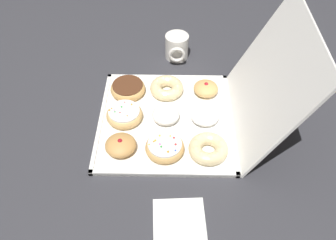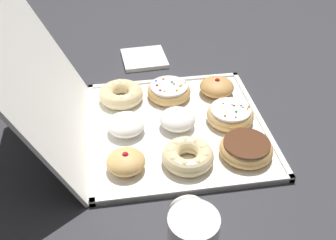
{
  "view_description": "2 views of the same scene",
  "coord_description": "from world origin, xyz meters",
  "views": [
    {
      "loc": [
        0.77,
        0.02,
        0.84
      ],
      "look_at": [
        0.03,
        0.01,
        0.04
      ],
      "focal_mm": 38.15,
      "sensor_mm": 36.0,
      "label": 1
    },
    {
      "loc": [
        -0.74,
        0.14,
        0.62
      ],
      "look_at": [
        -0.02,
        0.03,
        0.05
      ],
      "focal_mm": 43.2,
      "sensor_mm": 36.0,
      "label": 2
    }
  ],
  "objects": [
    {
      "name": "ground_plane",
      "position": [
        0.0,
        0.0,
        0.0
      ],
      "size": [
        3.0,
        3.0,
        0.0
      ],
      "primitive_type": "plane",
      "color": "#333338"
    },
    {
      "name": "donut_box",
      "position": [
        0.0,
        0.0,
        0.01
      ],
      "size": [
        0.42,
        0.42,
        0.01
      ],
      "color": "white",
      "rests_on": "ground"
    },
    {
      "name": "box_lid_open",
      "position": [
        0.0,
        0.29,
        0.18
      ],
      "size": [
        0.42,
        0.16,
        0.35
      ],
      "primitive_type": "cube",
      "rotation": [
        1.15,
        0.0,
        0.0
      ],
      "color": "white",
      "rests_on": "ground"
    },
    {
      "name": "chocolate_frosted_donut_0",
      "position": [
        -0.12,
        -0.13,
        0.03
      ],
      "size": [
        0.12,
        0.12,
        0.04
      ],
      "color": "tan",
      "rests_on": "donut_box"
    },
    {
      "name": "sprinkle_donut_1",
      "position": [
        -0.0,
        -0.13,
        0.03
      ],
      "size": [
        0.11,
        0.11,
        0.04
      ],
      "color": "#E5B770",
      "rests_on": "donut_box"
    },
    {
      "name": "jelly_filled_donut_2",
      "position": [
        0.12,
        -0.13,
        0.03
      ],
      "size": [
        0.09,
        0.09,
        0.05
      ],
      "color": "tan",
      "rests_on": "donut_box"
    },
    {
      "name": "cruller_donut_3",
      "position": [
        -0.13,
        0.0,
        0.03
      ],
      "size": [
        0.11,
        0.11,
        0.04
      ],
      "color": "beige",
      "rests_on": "donut_box"
    },
    {
      "name": "powdered_filled_donut_4",
      "position": [
        0.0,
        -0.0,
        0.03
      ],
      "size": [
        0.09,
        0.09,
        0.04
      ],
      "color": "white",
      "rests_on": "donut_box"
    },
    {
      "name": "sprinkle_donut_5",
      "position": [
        0.13,
        -0.0,
        0.03
      ],
      "size": [
        0.11,
        0.11,
        0.04
      ],
      "color": "tan",
      "rests_on": "donut_box"
    },
    {
      "name": "jelly_filled_donut_6",
      "position": [
        -0.12,
        0.13,
        0.03
      ],
      "size": [
        0.08,
        0.08,
        0.05
      ],
      "color": "tan",
      "rests_on": "donut_box"
    },
    {
      "name": "powdered_filled_donut_7",
      "position": [
        0.0,
        0.12,
        0.03
      ],
      "size": [
        0.09,
        0.09,
        0.04
      ],
      "color": "white",
      "rests_on": "donut_box"
    },
    {
      "name": "cruller_donut_8",
      "position": [
        0.13,
        0.13,
        0.03
      ],
      "size": [
        0.11,
        0.11,
        0.04
      ],
      "color": "beige",
      "rests_on": "donut_box"
    },
    {
      "name": "coffee_mug",
      "position": [
        -0.34,
        0.03,
        0.05
      ],
      "size": [
        0.11,
        0.09,
        0.09
      ],
      "color": "white",
      "rests_on": "ground"
    },
    {
      "name": "napkin_stack",
      "position": [
        0.35,
        0.04,
        0.01
      ],
      "size": [
        0.14,
        0.14,
        0.01
      ],
      "primitive_type": "cube",
      "rotation": [
        0.0,
        0.0,
        0.06
      ],
      "color": "white",
      "rests_on": "ground"
    }
  ]
}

